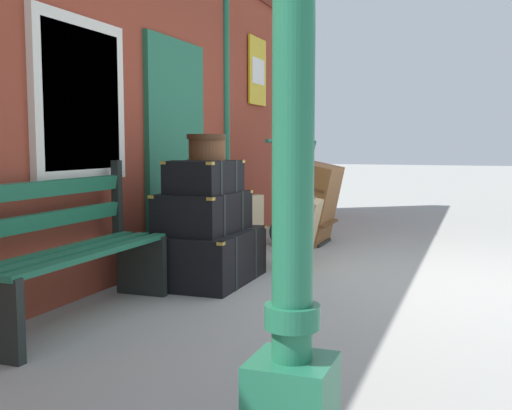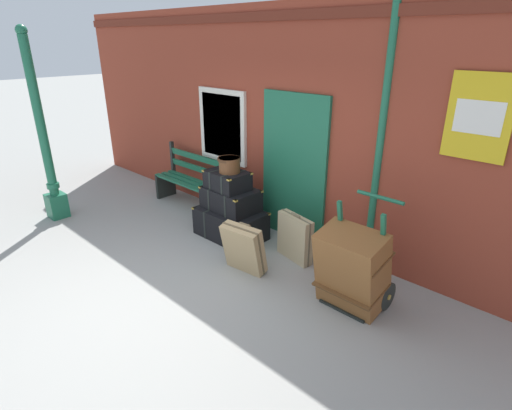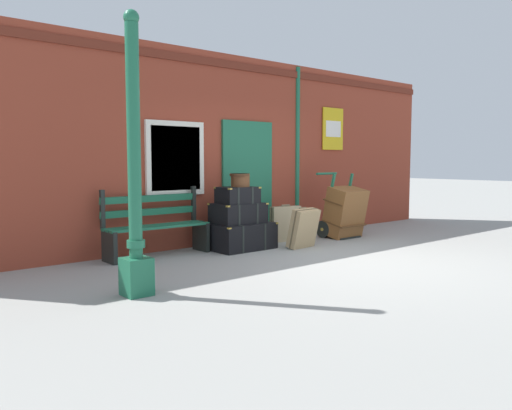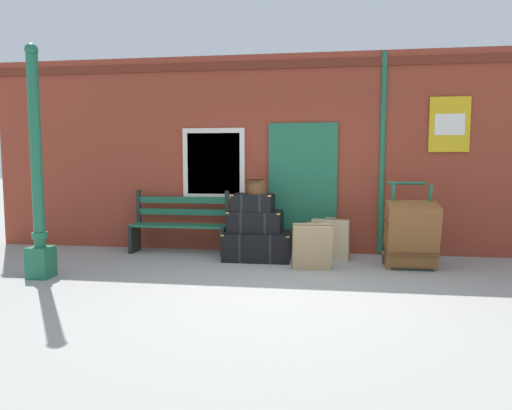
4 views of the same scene
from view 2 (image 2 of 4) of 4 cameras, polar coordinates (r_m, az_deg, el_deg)
The scene contains 12 objects.
ground_plane at distance 4.85m, azimuth -15.29°, elevation -13.09°, with size 60.00×60.00×0.00m, color gray.
brick_facade at distance 5.81m, azimuth 5.41°, elevation 10.92°, with size 10.40×0.35×3.20m.
lamp_post at distance 7.16m, azimuth -27.50°, elevation 6.70°, with size 0.28×0.28×2.94m.
platform_bench at distance 7.09m, azimuth -8.87°, elevation 3.21°, with size 1.60×0.43×1.01m.
steamer_trunk_base at distance 6.01m, azimuth -3.57°, elevation -2.60°, with size 1.02×0.66×0.43m.
steamer_trunk_middle at distance 5.91m, azimuth -3.60°, elevation 0.87°, with size 0.82×0.57×0.33m.
steamer_trunk_top at distance 5.82m, azimuth -4.05°, elevation 3.54°, with size 0.63×0.48×0.27m.
round_hatbox at distance 5.71m, azimuth -3.79°, elevation 5.79°, with size 0.32×0.31×0.21m.
porters_trolley at distance 4.72m, azimuth 14.29°, elevation -10.05°, with size 0.71×0.64×1.19m.
large_brown_trunk at distance 4.48m, azimuth 13.40°, elevation -8.79°, with size 0.70×0.60×0.95m.
suitcase_caramel at distance 5.07m, azimuth -1.75°, elevation -6.15°, with size 0.57×0.37×0.66m.
suitcase_tan at distance 5.39m, azimuth 5.50°, elevation -4.61°, with size 0.58×0.26×0.65m.
Camera 2 is at (3.51, -1.89, 2.76)m, focal length 28.35 mm.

